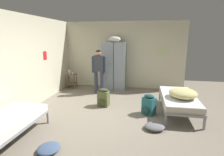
{
  "coord_description": "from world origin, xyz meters",
  "views": [
    {
      "loc": [
        0.86,
        -4.47,
        2.03
      ],
      "look_at": [
        0.0,
        0.29,
        0.95
      ],
      "focal_mm": 29.15,
      "sensor_mm": 36.0,
      "label": 1
    }
  ],
  "objects_px": {
    "person_traveler": "(99,68)",
    "clothes_pile_grey": "(155,127)",
    "water_bottle": "(69,72)",
    "bedding_heap": "(183,93)",
    "bed_right": "(178,99)",
    "shelf_unit": "(71,80)",
    "locker_bank": "(114,65)",
    "bed_left_front": "(2,124)",
    "backpack_olive": "(103,98)",
    "backpack_teal": "(149,105)",
    "clothes_pile_denim": "(49,148)",
    "lotion_bottle": "(72,73)"
  },
  "relations": [
    {
      "from": "bedding_heap",
      "to": "lotion_bottle",
      "type": "xyz_separation_m",
      "value": [
        -3.86,
        1.99,
        0.02
      ]
    },
    {
      "from": "locker_bank",
      "to": "bed_left_front",
      "type": "height_order",
      "value": "locker_bank"
    },
    {
      "from": "person_traveler",
      "to": "backpack_olive",
      "type": "bearing_deg",
      "value": -70.21
    },
    {
      "from": "bedding_heap",
      "to": "backpack_olive",
      "type": "xyz_separation_m",
      "value": [
        -2.19,
        0.28,
        -0.35
      ]
    },
    {
      "from": "bed_left_front",
      "to": "backpack_teal",
      "type": "relative_size",
      "value": 3.45
    },
    {
      "from": "person_traveler",
      "to": "water_bottle",
      "type": "bearing_deg",
      "value": 158.9
    },
    {
      "from": "lotion_bottle",
      "to": "backpack_olive",
      "type": "bearing_deg",
      "value": -45.69
    },
    {
      "from": "bed_right",
      "to": "person_traveler",
      "type": "distance_m",
      "value": 2.96
    },
    {
      "from": "backpack_teal",
      "to": "water_bottle",
      "type": "bearing_deg",
      "value": 145.93
    },
    {
      "from": "bed_right",
      "to": "clothes_pile_grey",
      "type": "height_order",
      "value": "bed_right"
    },
    {
      "from": "locker_bank",
      "to": "bed_right",
      "type": "height_order",
      "value": "locker_bank"
    },
    {
      "from": "bedding_heap",
      "to": "lotion_bottle",
      "type": "relative_size",
      "value": 5.41
    },
    {
      "from": "shelf_unit",
      "to": "clothes_pile_grey",
      "type": "xyz_separation_m",
      "value": [
        3.2,
        -2.94,
        -0.28
      ]
    },
    {
      "from": "backpack_olive",
      "to": "locker_bank",
      "type": "bearing_deg",
      "value": 89.89
    },
    {
      "from": "water_bottle",
      "to": "clothes_pile_denim",
      "type": "xyz_separation_m",
      "value": [
        1.34,
        -4.14,
        -0.62
      ]
    },
    {
      "from": "backpack_teal",
      "to": "backpack_olive",
      "type": "bearing_deg",
      "value": 164.87
    },
    {
      "from": "bedding_heap",
      "to": "bed_right",
      "type": "bearing_deg",
      "value": 108.23
    },
    {
      "from": "shelf_unit",
      "to": "bedding_heap",
      "type": "relative_size",
      "value": 0.76
    },
    {
      "from": "shelf_unit",
      "to": "water_bottle",
      "type": "relative_size",
      "value": 2.39
    },
    {
      "from": "backpack_teal",
      "to": "clothes_pile_denim",
      "type": "bearing_deg",
      "value": -132.03
    },
    {
      "from": "lotion_bottle",
      "to": "backpack_teal",
      "type": "relative_size",
      "value": 0.25
    },
    {
      "from": "lotion_bottle",
      "to": "backpack_olive",
      "type": "xyz_separation_m",
      "value": [
        1.67,
        -1.71,
        -0.37
      ]
    },
    {
      "from": "bed_left_front",
      "to": "backpack_teal",
      "type": "height_order",
      "value": "backpack_teal"
    },
    {
      "from": "locker_bank",
      "to": "clothes_pile_grey",
      "type": "bearing_deg",
      "value": -65.36
    },
    {
      "from": "backpack_olive",
      "to": "clothes_pile_denim",
      "type": "distance_m",
      "value": 2.42
    },
    {
      "from": "bed_right",
      "to": "bedding_heap",
      "type": "bearing_deg",
      "value": -71.77
    },
    {
      "from": "bedding_heap",
      "to": "lotion_bottle",
      "type": "bearing_deg",
      "value": 152.73
    },
    {
      "from": "person_traveler",
      "to": "lotion_bottle",
      "type": "height_order",
      "value": "person_traveler"
    },
    {
      "from": "person_traveler",
      "to": "shelf_unit",
      "type": "bearing_deg",
      "value": 158.48
    },
    {
      "from": "person_traveler",
      "to": "water_bottle",
      "type": "height_order",
      "value": "person_traveler"
    },
    {
      "from": "backpack_teal",
      "to": "clothes_pile_denim",
      "type": "relative_size",
      "value": 1.24
    },
    {
      "from": "backpack_olive",
      "to": "backpack_teal",
      "type": "bearing_deg",
      "value": -15.13
    },
    {
      "from": "lotion_bottle",
      "to": "backpack_teal",
      "type": "xyz_separation_m",
      "value": [
        3.0,
        -2.07,
        -0.37
      ]
    },
    {
      "from": "water_bottle",
      "to": "backpack_olive",
      "type": "bearing_deg",
      "value": -44.21
    },
    {
      "from": "backpack_olive",
      "to": "water_bottle",
      "type": "bearing_deg",
      "value": 135.79
    },
    {
      "from": "backpack_teal",
      "to": "shelf_unit",
      "type": "bearing_deg",
      "value": 145.49
    },
    {
      "from": "shelf_unit",
      "to": "person_traveler",
      "type": "xyz_separation_m",
      "value": [
        1.29,
        -0.51,
        0.62
      ]
    },
    {
      "from": "person_traveler",
      "to": "backpack_teal",
      "type": "bearing_deg",
      "value": -42.02
    },
    {
      "from": "bed_left_front",
      "to": "person_traveler",
      "type": "relative_size",
      "value": 1.18
    },
    {
      "from": "shelf_unit",
      "to": "backpack_teal",
      "type": "bearing_deg",
      "value": -34.51
    },
    {
      "from": "shelf_unit",
      "to": "locker_bank",
      "type": "bearing_deg",
      "value": 7.33
    },
    {
      "from": "lotion_bottle",
      "to": "clothes_pile_grey",
      "type": "distance_m",
      "value": 4.3
    },
    {
      "from": "water_bottle",
      "to": "clothes_pile_grey",
      "type": "distance_m",
      "value": 4.46
    },
    {
      "from": "person_traveler",
      "to": "lotion_bottle",
      "type": "distance_m",
      "value": 1.35
    },
    {
      "from": "locker_bank",
      "to": "backpack_teal",
      "type": "height_order",
      "value": "locker_bank"
    },
    {
      "from": "shelf_unit",
      "to": "bedding_heap",
      "type": "xyz_separation_m",
      "value": [
        3.93,
        -2.03,
        0.27
      ]
    },
    {
      "from": "backpack_teal",
      "to": "clothes_pile_denim",
      "type": "xyz_separation_m",
      "value": [
        -1.81,
        -2.01,
        -0.2
      ]
    },
    {
      "from": "person_traveler",
      "to": "clothes_pile_grey",
      "type": "xyz_separation_m",
      "value": [
        1.9,
        -2.43,
        -0.9
      ]
    },
    {
      "from": "shelf_unit",
      "to": "water_bottle",
      "type": "xyz_separation_m",
      "value": [
        -0.08,
        0.02,
        0.33
      ]
    },
    {
      "from": "shelf_unit",
      "to": "water_bottle",
      "type": "bearing_deg",
      "value": 165.96
    }
  ]
}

